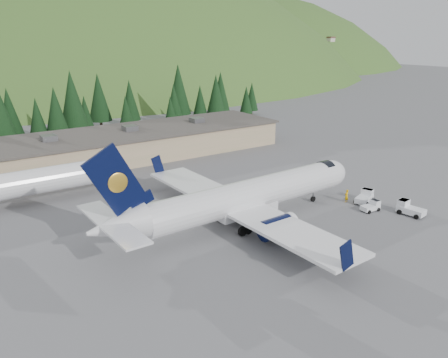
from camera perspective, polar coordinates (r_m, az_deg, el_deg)
ground at (r=56.19m, az=3.48°, el=-5.46°), size 600.00×600.00×0.00m
airliner at (r=54.25m, az=2.63°, el=-2.46°), size 38.30×35.87×12.73m
second_airliner at (r=65.69m, az=-26.79°, el=-0.81°), size 27.50×11.00×10.05m
baggage_tug_a at (r=65.07m, az=17.94°, el=-2.24°), size 3.62×2.76×1.74m
baggage_tug_b at (r=62.34m, az=18.72°, el=-3.37°), size 2.71×1.76×1.39m
baggage_tug_c at (r=62.73m, az=23.00°, el=-3.56°), size 2.49×3.64×1.82m
terminal_building at (r=85.25m, az=-15.16°, el=4.08°), size 71.00×17.00×6.10m
ramp_worker at (r=64.29m, az=15.71°, el=-2.13°), size 0.74×0.54×1.86m
tree_line at (r=103.46m, az=-23.25°, el=8.44°), size 114.43×19.71×14.30m
hills at (r=282.42m, az=-14.38°, el=-4.27°), size 614.00×330.00×300.00m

